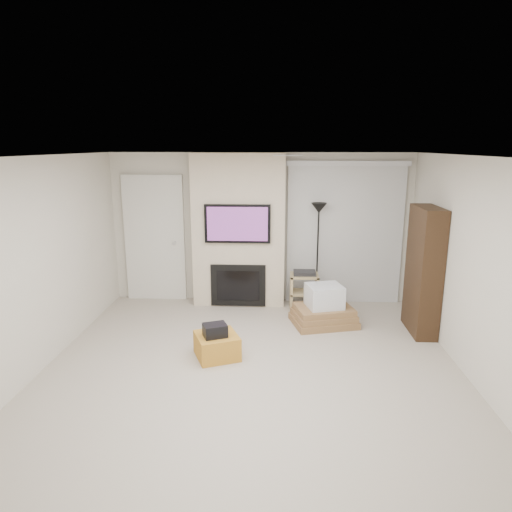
{
  "coord_description": "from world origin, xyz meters",
  "views": [
    {
      "loc": [
        0.3,
        -4.8,
        2.62
      ],
      "look_at": [
        0.0,
        1.2,
        1.15
      ],
      "focal_mm": 32.0,
      "sensor_mm": 36.0,
      "label": 1
    }
  ],
  "objects_px": {
    "ottoman": "(217,346)",
    "av_stand": "(304,290)",
    "box_stack": "(324,309)",
    "floor_lamp": "(318,225)",
    "bookshelf": "(424,271)"
  },
  "relations": [
    {
      "from": "ottoman",
      "to": "av_stand",
      "type": "bearing_deg",
      "value": 55.84
    },
    {
      "from": "box_stack",
      "to": "floor_lamp",
      "type": "bearing_deg",
      "value": 93.16
    },
    {
      "from": "floor_lamp",
      "to": "av_stand",
      "type": "distance_m",
      "value": 1.06
    },
    {
      "from": "floor_lamp",
      "to": "box_stack",
      "type": "height_order",
      "value": "floor_lamp"
    },
    {
      "from": "ottoman",
      "to": "bookshelf",
      "type": "bearing_deg",
      "value": 19.12
    },
    {
      "from": "av_stand",
      "to": "box_stack",
      "type": "xyz_separation_m",
      "value": [
        0.27,
        -0.58,
        -0.12
      ]
    },
    {
      "from": "av_stand",
      "to": "box_stack",
      "type": "relative_size",
      "value": 0.63
    },
    {
      "from": "floor_lamp",
      "to": "av_stand",
      "type": "height_order",
      "value": "floor_lamp"
    },
    {
      "from": "ottoman",
      "to": "floor_lamp",
      "type": "bearing_deg",
      "value": 55.09
    },
    {
      "from": "box_stack",
      "to": "bookshelf",
      "type": "distance_m",
      "value": 1.52
    },
    {
      "from": "box_stack",
      "to": "ottoman",
      "type": "bearing_deg",
      "value": -141.23
    },
    {
      "from": "ottoman",
      "to": "bookshelf",
      "type": "height_order",
      "value": "bookshelf"
    },
    {
      "from": "av_stand",
      "to": "bookshelf",
      "type": "xyz_separation_m",
      "value": [
        1.61,
        -0.77,
        0.55
      ]
    },
    {
      "from": "ottoman",
      "to": "box_stack",
      "type": "height_order",
      "value": "box_stack"
    },
    {
      "from": "ottoman",
      "to": "box_stack",
      "type": "bearing_deg",
      "value": 38.77
    }
  ]
}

